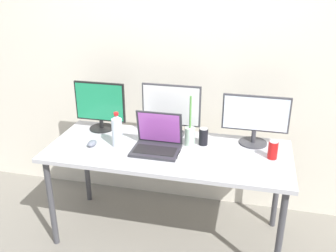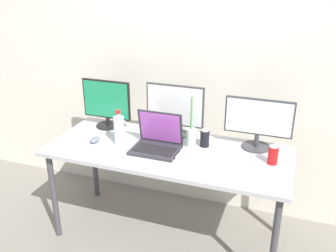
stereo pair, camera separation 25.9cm
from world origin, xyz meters
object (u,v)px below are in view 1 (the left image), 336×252
monitor_center (171,109)px  soda_can_by_laptop (203,137)px  work_desk (168,157)px  monitor_right (255,118)px  bamboo_vase (190,135)px  water_bottle (117,131)px  keyboard_main (208,158)px  soda_can_near_keyboard (273,150)px  laptop_silver (157,142)px  mouse_by_keyboard (92,143)px  monitor_left (100,105)px

monitor_center → soda_can_by_laptop: (0.27, -0.12, -0.15)m
work_desk → monitor_right: size_ratio=3.63×
work_desk → monitor_center: (-0.04, 0.25, 0.27)m
monitor_center → bamboo_vase: monitor_center is taller
water_bottle → bamboo_vase: bamboo_vase is taller
work_desk → keyboard_main: bearing=-15.0°
soda_can_near_keyboard → bamboo_vase: bearing=172.8°
laptop_silver → soda_can_near_keyboard: laptop_silver is taller
monitor_center → bamboo_vase: size_ratio=1.20×
work_desk → monitor_center: monitor_center is taller
keyboard_main → mouse_by_keyboard: bearing=-177.0°
monitor_left → bamboo_vase: (0.74, -0.13, -0.12)m
work_desk → mouse_by_keyboard: bearing=-172.6°
monitor_left → laptop_silver: bearing=-25.5°
soda_can_near_keyboard → monitor_center: bearing=163.7°
soda_can_by_laptop → bamboo_vase: size_ratio=0.34×
monitor_left → bamboo_vase: bearing=-9.8°
keyboard_main → mouse_by_keyboard: 0.84m
monitor_right → soda_can_near_keyboard: 0.28m
monitor_center → keyboard_main: monitor_center is taller
monitor_left → mouse_by_keyboard: bearing=-80.1°
work_desk → monitor_right: monitor_right is taller
monitor_center → laptop_silver: bearing=-97.9°
laptop_silver → mouse_by_keyboard: laptop_silver is taller
monitor_left → water_bottle: monitor_left is taller
monitor_left → mouse_by_keyboard: 0.36m
soda_can_by_laptop → bamboo_vase: bearing=-161.1°
soda_can_near_keyboard → bamboo_vase: (-0.58, 0.07, 0.02)m
monitor_center → bamboo_vase: (0.17, -0.15, -0.13)m
soda_can_by_laptop → monitor_center: bearing=156.6°
monitor_center → monitor_left: bearing=-177.9°
monitor_left → soda_can_near_keyboard: bearing=-8.6°
monitor_right → soda_can_near_keyboard: size_ratio=3.76×
laptop_silver → mouse_by_keyboard: size_ratio=3.52×
work_desk → water_bottle: size_ratio=6.66×
monitor_right → water_bottle: size_ratio=1.83×
water_bottle → keyboard_main: bearing=-4.5°
work_desk → bamboo_vase: bamboo_vase is taller
soda_can_by_laptop → monitor_right: bearing=15.6°
laptop_silver → bamboo_vase: bamboo_vase is taller
monitor_left → soda_can_near_keyboard: monitor_left is taller
mouse_by_keyboard → soda_can_near_keyboard: size_ratio=0.74×
soda_can_near_keyboard → bamboo_vase: 0.59m
monitor_center → soda_can_by_laptop: monitor_center is taller
mouse_by_keyboard → monitor_center: bearing=36.0°
monitor_right → soda_can_by_laptop: 0.39m
monitor_right → keyboard_main: bearing=-132.5°
soda_can_near_keyboard → soda_can_by_laptop: size_ratio=1.00×
keyboard_main → monitor_left: bearing=164.4°
monitor_center → water_bottle: 0.44m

